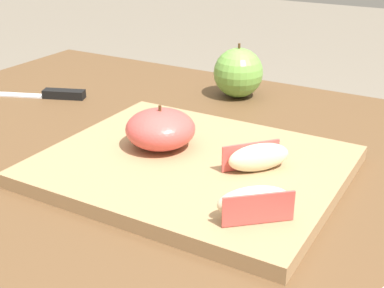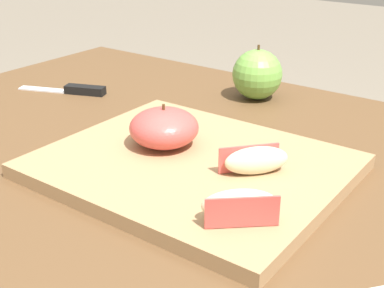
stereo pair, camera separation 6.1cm
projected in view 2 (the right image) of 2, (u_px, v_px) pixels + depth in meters
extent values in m
cube|color=brown|center=(216.00, 185.00, 0.63)|extent=(1.15, 0.76, 0.03)
cube|color=brown|center=(112.00, 209.00, 1.30)|extent=(0.06, 0.06, 0.72)
cube|color=#A37F56|center=(192.00, 166.00, 0.63)|extent=(0.34, 0.28, 0.02)
ellipsoid|color=#D14C47|center=(164.00, 128.00, 0.65)|extent=(0.09, 0.09, 0.05)
cylinder|color=#4C3319|center=(163.00, 108.00, 0.64)|extent=(0.00, 0.00, 0.01)
ellipsoid|color=beige|center=(254.00, 162.00, 0.58)|extent=(0.07, 0.07, 0.03)
cube|color=#D14C47|center=(251.00, 157.00, 0.59)|extent=(0.05, 0.05, 0.03)
ellipsoid|color=beige|center=(240.00, 205.00, 0.49)|extent=(0.07, 0.07, 0.03)
cube|color=#D14C47|center=(242.00, 212.00, 0.48)|extent=(0.05, 0.05, 0.03)
cube|color=silver|center=(43.00, 90.00, 0.92)|extent=(0.09, 0.05, 0.00)
cube|color=black|center=(85.00, 90.00, 0.90)|extent=(0.07, 0.04, 0.01)
sphere|color=#70AD47|center=(257.00, 74.00, 0.86)|extent=(0.08, 0.08, 0.08)
cylinder|color=#4C3319|center=(259.00, 49.00, 0.85)|extent=(0.00, 0.00, 0.01)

